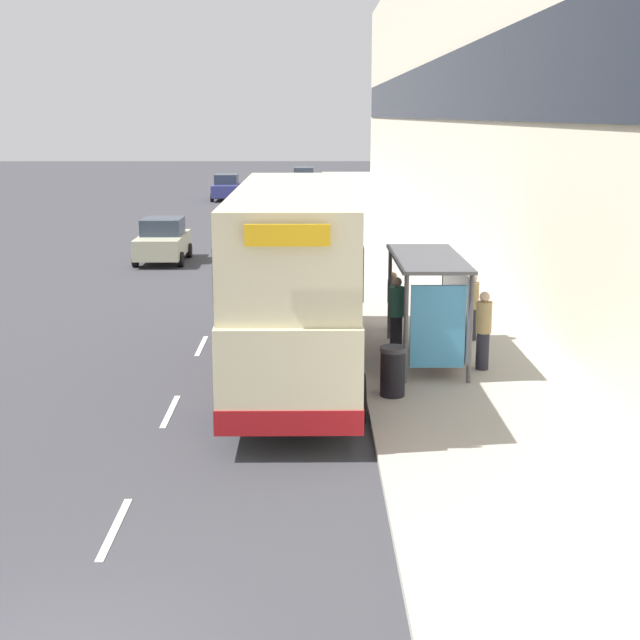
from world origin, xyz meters
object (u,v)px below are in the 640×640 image
at_px(bus_shelter, 436,290).
at_px(pedestrian_1, 483,330).
at_px(car_0, 226,188).
at_px(pedestrian_3, 472,306).
at_px(car_3, 307,210).
at_px(car_1, 163,241).
at_px(pedestrian_2, 454,320).
at_px(car_2, 304,179).
at_px(pedestrian_at_shelter, 397,314).
at_px(double_decker_bus_near, 294,278).
at_px(litter_bin, 393,371).
at_px(pedestrian_4, 393,300).

bearing_deg(bus_shelter, pedestrian_1, -30.15).
height_order(car_0, pedestrian_3, pedestrian_3).
xyz_separation_m(car_3, pedestrian_3, (4.39, -25.67, 0.18)).
relative_size(car_3, pedestrian_1, 2.11).
bearing_deg(car_1, pedestrian_2, 122.05).
relative_size(car_2, pedestrian_at_shelter, 2.46).
bearing_deg(pedestrian_2, car_3, 97.70).
xyz_separation_m(car_0, car_3, (5.75, -15.16, -0.04)).
bearing_deg(pedestrian_at_shelter, pedestrian_2, -18.92).
xyz_separation_m(bus_shelter, pedestrian_3, (1.25, 2.17, -0.84)).
height_order(car_2, pedestrian_3, pedestrian_3).
height_order(double_decker_bus_near, car_0, double_decker_bus_near).
xyz_separation_m(bus_shelter, double_decker_bus_near, (-3.30, -0.56, 0.41)).
relative_size(car_2, car_3, 1.19).
bearing_deg(litter_bin, car_2, 92.40).
xyz_separation_m(double_decker_bus_near, litter_bin, (2.08, -2.00, -1.62)).
bearing_deg(car_1, double_decker_bus_near, 109.13).
xyz_separation_m(bus_shelter, pedestrian_1, (1.02, -0.59, -0.80)).
xyz_separation_m(pedestrian_3, pedestrian_4, (-1.94, 1.15, -0.08)).
relative_size(bus_shelter, car_3, 1.09).
height_order(pedestrian_3, pedestrian_4, pedestrian_3).
bearing_deg(pedestrian_4, double_decker_bus_near, -123.84).
height_order(car_1, car_2, car_2).
bearing_deg(car_2, pedestrian_3, -84.54).
height_order(car_3, litter_bin, car_3).
distance_m(pedestrian_3, litter_bin, 5.35).
relative_size(car_1, pedestrian_4, 2.46).
distance_m(car_3, pedestrian_1, 28.74).
height_order(pedestrian_at_shelter, pedestrian_4, pedestrian_at_shelter).
xyz_separation_m(bus_shelter, pedestrian_4, (-0.69, 3.33, -0.92)).
bearing_deg(double_decker_bus_near, pedestrian_1, -0.44).
bearing_deg(pedestrian_4, pedestrian_at_shelter, -93.01).
bearing_deg(car_1, bus_shelter, 119.59).
distance_m(car_2, pedestrian_3, 49.99).
height_order(pedestrian_at_shelter, pedestrian_1, pedestrian_at_shelter).
xyz_separation_m(car_1, pedestrian_3, (10.22, -13.63, 0.16)).
relative_size(car_0, car_3, 1.03).
relative_size(double_decker_bus_near, car_2, 2.35).
height_order(double_decker_bus_near, pedestrian_1, double_decker_bus_near).
relative_size(bus_shelter, pedestrian_4, 2.64).
bearing_deg(double_decker_bus_near, pedestrian_2, 16.81).
relative_size(bus_shelter, pedestrian_2, 2.39).
bearing_deg(car_0, pedestrian_3, 103.95).
relative_size(car_1, pedestrian_at_shelter, 2.10).
relative_size(bus_shelter, car_0, 1.06).
distance_m(car_1, car_3, 13.38).
relative_size(car_2, litter_bin, 4.35).
height_order(pedestrian_at_shelter, litter_bin, pedestrian_at_shelter).
bearing_deg(car_0, bus_shelter, 101.68).
bearing_deg(double_decker_bus_near, pedestrian_4, 56.16).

